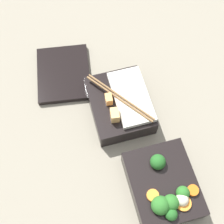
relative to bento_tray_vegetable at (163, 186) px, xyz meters
The scene contains 4 objects.
ground_plane 0.13m from the bento_tray_vegetable, ahead, with size 3.00×3.00×0.00m, color gray.
bento_tray_vegetable is the anchor object (origin of this frame).
bento_tray_rice 0.23m from the bento_tray_vegetable, ahead, with size 0.18×0.14×0.08m.
bento_lid 0.40m from the bento_tray_vegetable, 23.11° to the left, with size 0.17×0.14×0.02m, color black.
Camera 1 is at (-0.24, 0.14, 0.72)m, focal length 50.00 mm.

